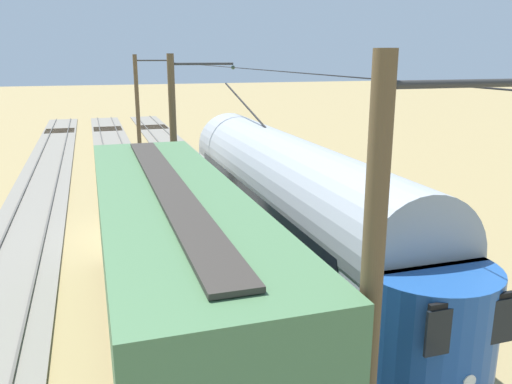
{
  "coord_description": "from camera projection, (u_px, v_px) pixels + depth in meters",
  "views": [
    {
      "loc": [
        1.49,
        19.5,
        6.69
      ],
      "look_at": [
        -3.69,
        3.16,
        2.2
      ],
      "focal_mm": 36.69,
      "sensor_mm": 36.0,
      "label": 1
    }
  ],
  "objects": [
    {
      "name": "catenary_pole_foreground",
      "position": [
        138.0,
        103.0,
        35.56
      ],
      "size": [
        2.74,
        0.28,
        6.77
      ],
      "color": "brown",
      "rests_on": "ground"
    },
    {
      "name": "vintage_streetcar",
      "position": [
        287.0,
        202.0,
        16.28
      ],
      "size": [
        2.65,
        16.98,
        5.38
      ],
      "color": "#1E4C93",
      "rests_on": "ground"
    },
    {
      "name": "track_streetcar_siding",
      "position": [
        242.0,
        221.0,
        21.61
      ],
      "size": [
        2.8,
        80.0,
        0.18
      ],
      "color": "slate",
      "rests_on": "ground"
    },
    {
      "name": "track_third_siding",
      "position": [
        23.0,
        242.0,
        19.16
      ],
      "size": [
        2.8,
        80.0,
        0.18
      ],
      "color": "slate",
      "rests_on": "ground"
    },
    {
      "name": "overhead_wire_run",
      "position": [
        228.0,
        67.0,
        21.71
      ],
      "size": [
        2.54,
        35.45,
        0.18
      ],
      "color": "black",
      "rests_on": "ground"
    },
    {
      "name": "track_adjacent_siding",
      "position": [
        139.0,
        231.0,
        20.39
      ],
      "size": [
        2.8,
        80.0,
        0.18
      ],
      "color": "slate",
      "rests_on": "ground"
    },
    {
      "name": "ground_plane",
      "position": [
        140.0,
        235.0,
        20.11
      ],
      "size": [
        220.0,
        220.0,
        0.0
      ],
      "primitive_type": "plane",
      "color": "#937F51"
    },
    {
      "name": "catenary_pole_mid_far",
      "position": [
        375.0,
        314.0,
        6.56
      ],
      "size": [
        2.74,
        0.28,
        6.77
      ],
      "color": "brown",
      "rests_on": "ground"
    },
    {
      "name": "catenary_pole_mid_near",
      "position": [
        175.0,
        136.0,
        21.06
      ],
      "size": [
        2.74,
        0.28,
        6.77
      ],
      "color": "brown",
      "rests_on": "ground"
    },
    {
      "name": "coach_adjacent",
      "position": [
        172.0,
        264.0,
        11.7
      ],
      "size": [
        2.96,
        12.37,
        3.85
      ],
      "color": "#477047",
      "rests_on": "ground"
    }
  ]
}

